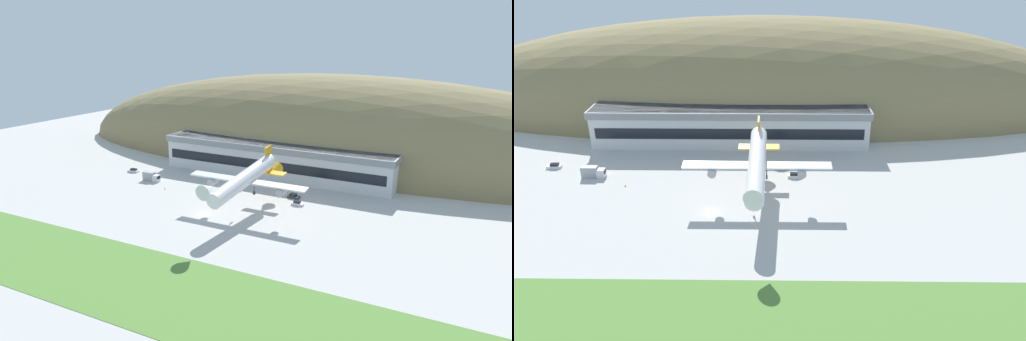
% 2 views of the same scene
% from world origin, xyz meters
% --- Properties ---
extents(ground_plane, '(364.98, 364.98, 0.00)m').
position_xyz_m(ground_plane, '(0.00, 0.00, 0.00)').
color(ground_plane, '#B7B5AF').
extents(grass_strip_foreground, '(328.48, 30.53, 0.08)m').
position_xyz_m(grass_strip_foreground, '(0.00, -43.68, 0.04)').
color(grass_strip_foreground, '#568438').
rests_on(grass_strip_foreground, ground_plane).
extents(hill_backdrop, '(280.69, 87.04, 73.41)m').
position_xyz_m(hill_backdrop, '(12.14, 90.95, 0.00)').
color(hill_backdrop, olive).
rests_on(hill_backdrop, ground_plane).
extents(terminal_building, '(94.18, 18.18, 13.13)m').
position_xyz_m(terminal_building, '(1.27, 49.86, 7.44)').
color(terminal_building, silver).
rests_on(terminal_building, ground_plane).
extents(cargo_airplane, '(39.20, 45.55, 12.17)m').
position_xyz_m(cargo_airplane, '(11.85, 5.31, 11.54)').
color(cargo_airplane, silver).
extents(service_car_0, '(4.23, 2.06, 1.56)m').
position_xyz_m(service_car_0, '(18.26, 27.01, 0.64)').
color(service_car_0, '#333338').
rests_on(service_car_0, ground_plane).
extents(service_car_1, '(4.63, 2.30, 1.47)m').
position_xyz_m(service_car_1, '(-52.01, 26.81, 0.61)').
color(service_car_1, silver).
rests_on(service_car_1, ground_plane).
extents(service_car_2, '(4.11, 1.97, 1.46)m').
position_xyz_m(service_car_2, '(22.27, 21.03, 0.60)').
color(service_car_2, silver).
rests_on(service_car_2, ground_plane).
extents(fuel_truck, '(6.97, 2.36, 3.36)m').
position_xyz_m(fuel_truck, '(-37.72, 20.54, 1.58)').
color(fuel_truck, silver).
rests_on(fuel_truck, ground_plane).
extents(traffic_cone_0, '(0.52, 0.52, 0.58)m').
position_xyz_m(traffic_cone_0, '(-26.49, 14.40, 0.28)').
color(traffic_cone_0, orange).
rests_on(traffic_cone_0, ground_plane).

